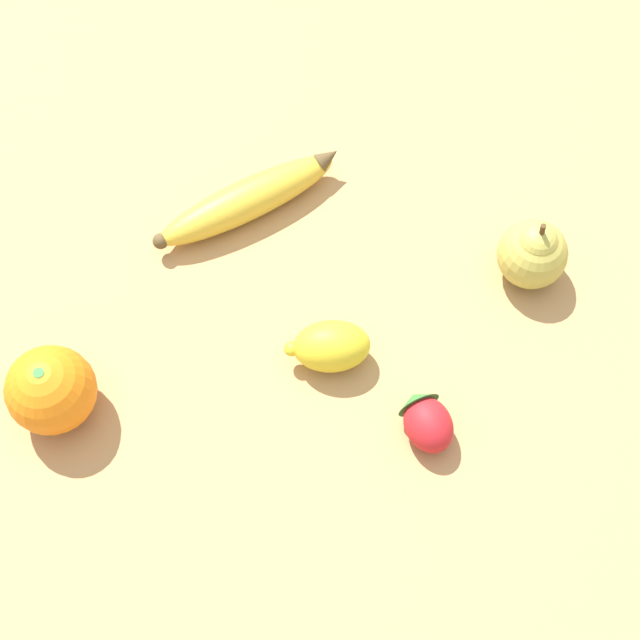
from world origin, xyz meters
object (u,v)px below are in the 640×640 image
(orange, at_px, (51,390))
(pear, at_px, (533,252))
(lemon, at_px, (331,346))
(banana, at_px, (249,199))
(strawberry, at_px, (426,420))

(orange, bearing_deg, pear, 100.37)
(orange, distance_m, lemon, 0.25)
(orange, xyz_separation_m, pear, (-0.08, 0.45, -0.00))
(orange, relative_size, pear, 0.94)
(banana, bearing_deg, pear, -44.91)
(banana, distance_m, pear, 0.28)
(banana, xyz_separation_m, orange, (0.19, -0.19, 0.02))
(lemon, bearing_deg, strawberry, 42.36)
(orange, relative_size, strawberry, 1.20)
(banana, relative_size, orange, 2.54)
(pear, relative_size, lemon, 1.09)
(banana, height_order, lemon, lemon)
(strawberry, height_order, lemon, lemon)
(orange, bearing_deg, strawberry, 78.77)
(banana, height_order, orange, orange)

